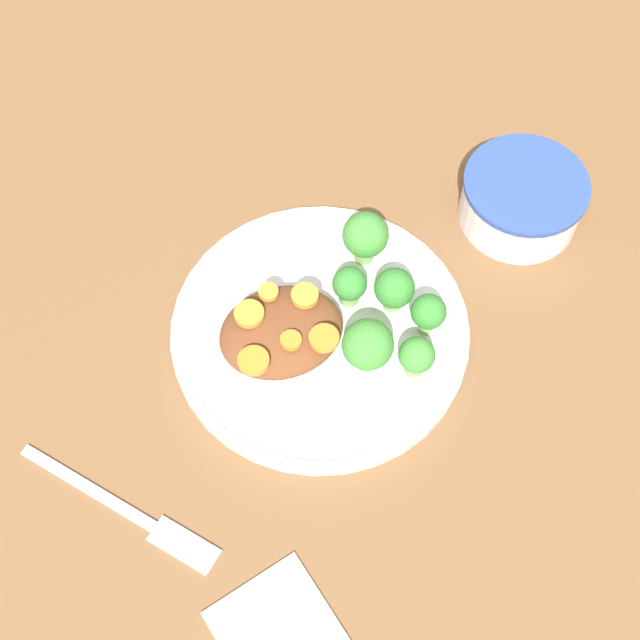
{
  "coord_description": "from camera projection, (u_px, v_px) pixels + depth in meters",
  "views": [
    {
      "loc": [
        0.37,
        -0.14,
        0.74
      ],
      "look_at": [
        0.0,
        0.0,
        0.03
      ],
      "focal_mm": 50.0,
      "sensor_mm": 36.0,
      "label": 1
    }
  ],
  "objects": [
    {
      "name": "broccoli_floret_0",
      "position": [
        365.0,
        236.0,
        0.83
      ],
      "size": [
        0.04,
        0.04,
        0.06
      ],
      "color": "#759E51",
      "rests_on": "plate"
    },
    {
      "name": "carrot_slice_1",
      "position": [
        291.0,
        340.0,
        0.78
      ],
      "size": [
        0.02,
        0.02,
        0.01
      ],
      "primitive_type": "cylinder",
      "color": "orange",
      "rests_on": "stew_mound"
    },
    {
      "name": "carrot_slice_5",
      "position": [
        268.0,
        292.0,
        0.8
      ],
      "size": [
        0.02,
        0.02,
        0.01
      ],
      "primitive_type": "cylinder",
      "color": "orange",
      "rests_on": "stew_mound"
    },
    {
      "name": "broccoli_floret_4",
      "position": [
        416.0,
        356.0,
        0.78
      ],
      "size": [
        0.03,
        0.03,
        0.05
      ],
      "color": "#759E51",
      "rests_on": "plate"
    },
    {
      "name": "stew_mound",
      "position": [
        280.0,
        330.0,
        0.8
      ],
      "size": [
        0.09,
        0.11,
        0.03
      ],
      "primitive_type": "ellipsoid",
      "color": "brown",
      "rests_on": "plate"
    },
    {
      "name": "broccoli_floret_5",
      "position": [
        428.0,
        313.0,
        0.8
      ],
      "size": [
        0.03,
        0.03,
        0.05
      ],
      "color": "#7FA85B",
      "rests_on": "plate"
    },
    {
      "name": "dip_bowl",
      "position": [
        523.0,
        197.0,
        0.88
      ],
      "size": [
        0.12,
        0.12,
        0.05
      ],
      "color": "silver",
      "rests_on": "ground_plane"
    },
    {
      "name": "plate",
      "position": [
        320.0,
        330.0,
        0.83
      ],
      "size": [
        0.28,
        0.28,
        0.02
      ],
      "color": "silver",
      "rests_on": "ground_plane"
    },
    {
      "name": "carrot_slice_0",
      "position": [
        249.0,
        314.0,
        0.79
      ],
      "size": [
        0.03,
        0.03,
        0.01
      ],
      "primitive_type": "cylinder",
      "color": "orange",
      "rests_on": "stew_mound"
    },
    {
      "name": "broccoli_floret_1",
      "position": [
        368.0,
        346.0,
        0.78
      ],
      "size": [
        0.05,
        0.05,
        0.06
      ],
      "color": "#759E51",
      "rests_on": "plate"
    },
    {
      "name": "ground_plane",
      "position": [
        320.0,
        335.0,
        0.84
      ],
      "size": [
        4.0,
        4.0,
        0.0
      ],
      "primitive_type": "plane",
      "color": "brown"
    },
    {
      "name": "carrot_slice_4",
      "position": [
        254.0,
        361.0,
        0.77
      ],
      "size": [
        0.03,
        0.03,
        0.01
      ],
      "primitive_type": "cylinder",
      "color": "orange",
      "rests_on": "stew_mound"
    },
    {
      "name": "fork",
      "position": [
        136.0,
        516.0,
        0.75
      ],
      "size": [
        0.16,
        0.14,
        0.01
      ],
      "rotation": [
        0.0,
        0.0,
        6.98
      ],
      "color": "silver",
      "rests_on": "ground_plane"
    },
    {
      "name": "carrot_slice_2",
      "position": [
        305.0,
        296.0,
        0.8
      ],
      "size": [
        0.02,
        0.02,
        0.01
      ],
      "primitive_type": "cylinder",
      "color": "orange",
      "rests_on": "stew_mound"
    },
    {
      "name": "broccoli_floret_3",
      "position": [
        350.0,
        285.0,
        0.82
      ],
      "size": [
        0.03,
        0.03,
        0.04
      ],
      "color": "#7FA85B",
      "rests_on": "plate"
    },
    {
      "name": "broccoli_floret_2",
      "position": [
        392.0,
        285.0,
        0.81
      ],
      "size": [
        0.04,
        0.04,
        0.05
      ],
      "color": "#7FA85B",
      "rests_on": "plate"
    },
    {
      "name": "carrot_slice_3",
      "position": [
        324.0,
        338.0,
        0.78
      ],
      "size": [
        0.03,
        0.03,
        0.01
      ],
      "primitive_type": "cylinder",
      "color": "orange",
      "rests_on": "stew_mound"
    }
  ]
}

